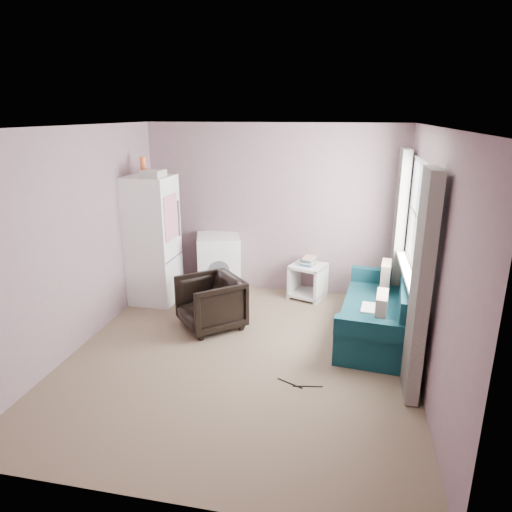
{
  "coord_description": "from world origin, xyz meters",
  "views": [
    {
      "loc": [
        1.09,
        -4.47,
        2.63
      ],
      "look_at": [
        0.05,
        0.6,
        1.0
      ],
      "focal_mm": 32.0,
      "sensor_mm": 36.0,
      "label": 1
    }
  ],
  "objects_px": {
    "fridge": "(153,239)",
    "side_table": "(308,278)",
    "washing_machine": "(219,263)",
    "armchair": "(211,300)",
    "sofa": "(382,314)"
  },
  "relations": [
    {
      "from": "armchair",
      "to": "sofa",
      "type": "relative_size",
      "value": 0.39
    },
    {
      "from": "armchair",
      "to": "washing_machine",
      "type": "xyz_separation_m",
      "value": [
        -0.23,
        1.2,
        0.09
      ]
    },
    {
      "from": "washing_machine",
      "to": "side_table",
      "type": "xyz_separation_m",
      "value": [
        1.35,
        0.03,
        -0.16
      ]
    },
    {
      "from": "armchair",
      "to": "washing_machine",
      "type": "distance_m",
      "value": 1.23
    },
    {
      "from": "armchair",
      "to": "side_table",
      "type": "distance_m",
      "value": 1.66
    },
    {
      "from": "fridge",
      "to": "sofa",
      "type": "height_order",
      "value": "fridge"
    },
    {
      "from": "fridge",
      "to": "side_table",
      "type": "bearing_deg",
      "value": 15.37
    },
    {
      "from": "side_table",
      "to": "sofa",
      "type": "xyz_separation_m",
      "value": [
        1.0,
        -1.06,
        0.0
      ]
    },
    {
      "from": "armchair",
      "to": "fridge",
      "type": "bearing_deg",
      "value": -164.4
    },
    {
      "from": "fridge",
      "to": "armchair",
      "type": "bearing_deg",
      "value": -32.03
    },
    {
      "from": "fridge",
      "to": "side_table",
      "type": "relative_size",
      "value": 3.26
    },
    {
      "from": "fridge",
      "to": "side_table",
      "type": "height_order",
      "value": "fridge"
    },
    {
      "from": "sofa",
      "to": "side_table",
      "type": "bearing_deg",
      "value": 139.35
    },
    {
      "from": "sofa",
      "to": "washing_machine",
      "type": "bearing_deg",
      "value": 162.29
    },
    {
      "from": "armchair",
      "to": "sofa",
      "type": "xyz_separation_m",
      "value": [
        2.12,
        0.17,
        -0.07
      ]
    }
  ]
}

